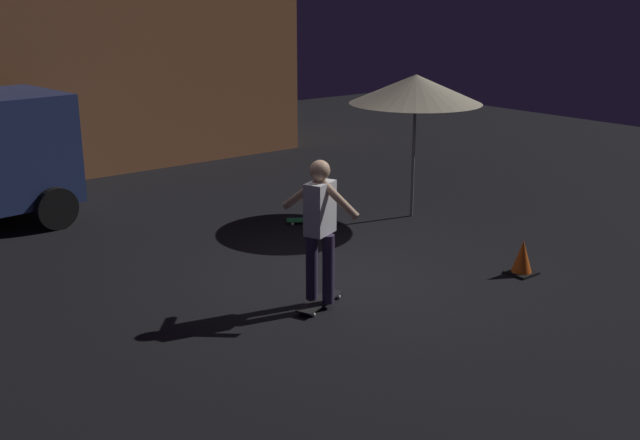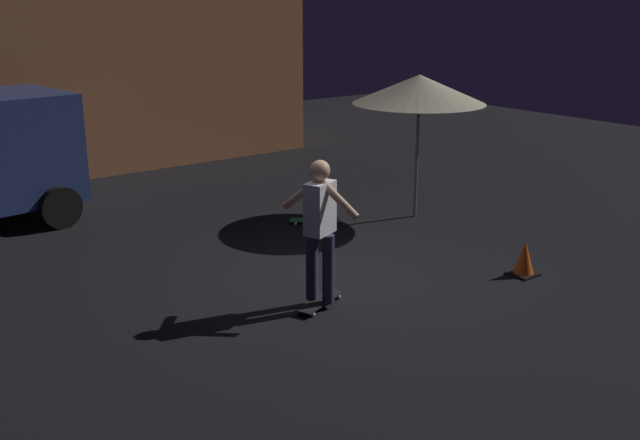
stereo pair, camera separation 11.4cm
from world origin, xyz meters
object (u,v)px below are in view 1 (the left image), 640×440
skateboard_ridden (320,302)px  skateboard_spare (311,220)px  traffic_cone (522,258)px  patio_umbrella (416,89)px  skater (320,221)px

skateboard_ridden → skateboard_spare: size_ratio=1.07×
skateboard_ridden → traffic_cone: bearing=-16.5°
patio_umbrella → skateboard_ridden: (-3.51, -1.99, -2.02)m
skateboard_spare → traffic_cone: traffic_cone is taller
skater → traffic_cone: 2.95m
patio_umbrella → skater: patio_umbrella is taller
traffic_cone → patio_umbrella: bearing=74.1°
skateboard_spare → traffic_cone: (0.75, -3.48, 0.16)m
skateboard_spare → traffic_cone: size_ratio=1.63×
skateboard_spare → skater: size_ratio=0.45×
patio_umbrella → skater: bearing=-150.5°
traffic_cone → skateboard_spare: bearing=102.2°
patio_umbrella → skateboard_ridden: patio_umbrella is taller
patio_umbrella → traffic_cone: size_ratio=5.00×
skateboard_ridden → skateboard_spare: bearing=53.8°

